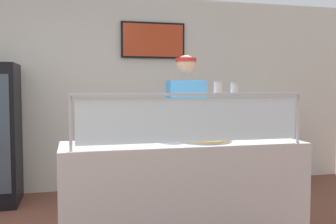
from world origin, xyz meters
name	(u,v)px	position (x,y,z in m)	size (l,w,h in m)	color
ground_plane	(165,222)	(1.05, 1.00, 0.00)	(12.00, 12.00, 0.00)	brown
shop_rear_unit	(140,92)	(1.06, 2.57, 1.36)	(6.51, 0.13, 2.70)	beige
serving_counter	(183,196)	(1.05, 0.33, 0.47)	(2.11, 0.65, 0.95)	#BCB7B2
sneeze_guard	(193,113)	(1.05, 0.06, 1.23)	(1.93, 0.06, 0.43)	#B2B5BC
pizza_tray	(205,139)	(1.26, 0.33, 0.97)	(0.47, 0.47, 0.04)	#9EA0A8
pizza_server	(206,137)	(1.26, 0.31, 0.99)	(0.07, 0.28, 0.01)	#ADAFB7
parmesan_shaker	(218,88)	(1.27, 0.06, 1.42)	(0.07, 0.07, 0.09)	white
pepper_flake_shaker	(234,88)	(1.41, 0.06, 1.42)	(0.06, 0.06, 0.08)	white
worker_figure	(186,128)	(1.26, 0.93, 1.01)	(0.41, 0.50, 1.76)	#23232D
prep_shelf	(263,157)	(2.76, 2.08, 0.43)	(0.70, 0.55, 0.86)	#B7BABF
pizza_box_stack	(264,118)	(2.76, 2.08, 0.99)	(0.49, 0.48, 0.27)	silver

